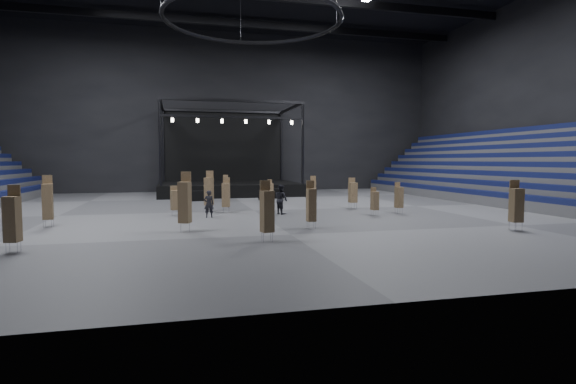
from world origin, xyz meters
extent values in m
plane|color=#555558|center=(0.00, 0.00, 0.00)|extent=(50.00, 50.00, 0.00)
cube|color=black|center=(0.00, 21.00, 9.00)|extent=(50.00, 0.20, 18.00)
cube|color=black|center=(25.00, 0.00, 9.00)|extent=(0.20, 42.00, 18.00)
cube|color=#4A4A4D|center=(21.40, 0.00, 0.38)|extent=(7.20, 40.00, 0.75)
cube|color=black|center=(18.12, 0.00, 0.95)|extent=(0.59, 40.00, 0.40)
cube|color=#4A4A4D|center=(21.85, 0.00, 0.75)|extent=(6.30, 40.00, 1.50)
cube|color=black|center=(19.02, 0.00, 1.70)|extent=(0.59, 40.00, 0.40)
cube|color=#4A4A4D|center=(22.30, 0.00, 1.12)|extent=(5.40, 40.00, 2.25)
cube|color=black|center=(19.91, 0.00, 2.45)|extent=(0.59, 40.00, 0.40)
cube|color=#4A4A4D|center=(22.75, 0.00, 1.50)|extent=(4.50, 40.00, 3.00)
cube|color=black|center=(20.82, 0.00, 3.20)|extent=(0.59, 40.00, 0.40)
cube|color=#4A4A4D|center=(23.20, 0.00, 1.88)|extent=(3.60, 40.00, 3.75)
cube|color=black|center=(21.71, 0.00, 3.95)|extent=(0.59, 40.00, 0.40)
cube|color=#4A4A4D|center=(23.65, 0.00, 2.25)|extent=(2.70, 40.00, 4.50)
cube|color=black|center=(22.61, 0.00, 4.70)|extent=(0.59, 40.00, 0.40)
cube|color=#4A4A4D|center=(24.10, 0.00, 2.62)|extent=(1.80, 40.00, 5.25)
cube|color=black|center=(23.52, 0.00, 5.45)|extent=(0.59, 40.00, 0.40)
cube|color=#4A4A4D|center=(24.55, 0.00, 3.00)|extent=(0.90, 40.00, 6.00)
cube|color=black|center=(24.41, 0.00, 6.20)|extent=(0.59, 40.00, 0.40)
cube|color=black|center=(0.00, 15.50, 0.60)|extent=(14.00, 10.00, 1.20)
cube|color=black|center=(0.00, 20.30, 5.20)|extent=(13.30, 0.30, 8.00)
cylinder|color=black|center=(-6.60, 10.90, 5.10)|extent=(0.24, 0.24, 7.80)
cylinder|color=black|center=(-6.60, 20.10, 5.10)|extent=(0.24, 0.24, 7.80)
cylinder|color=black|center=(6.60, 10.90, 5.10)|extent=(0.24, 0.24, 7.80)
cylinder|color=black|center=(6.60, 20.10, 5.10)|extent=(0.24, 0.24, 7.80)
cube|color=black|center=(0.00, 10.90, 9.00)|extent=(13.40, 0.25, 0.25)
cube|color=black|center=(0.00, 20.10, 9.00)|extent=(13.40, 0.25, 0.25)
cube|color=black|center=(0.00, 10.90, 7.50)|extent=(13.40, 0.20, 0.20)
cylinder|color=white|center=(-5.50, 10.90, 7.10)|extent=(0.24, 0.24, 0.35)
cylinder|color=white|center=(-3.30, 10.90, 7.10)|extent=(0.24, 0.24, 0.35)
cylinder|color=white|center=(-1.10, 10.90, 7.10)|extent=(0.24, 0.24, 0.35)
cylinder|color=white|center=(1.10, 10.90, 7.10)|extent=(0.24, 0.24, 0.35)
cylinder|color=white|center=(3.30, 10.90, 7.10)|extent=(0.24, 0.24, 0.35)
cylinder|color=white|center=(5.50, 10.90, 7.10)|extent=(0.24, 0.24, 0.35)
torus|color=black|center=(0.00, 0.00, 13.00)|extent=(12.30, 12.30, 0.30)
cylinder|color=black|center=(0.00, 6.00, 15.50)|extent=(0.04, 0.04, 5.00)
cube|color=black|center=(0.00, 15.00, 17.20)|extent=(49.00, 0.35, 0.70)
cube|color=black|center=(-3.65, 8.52, 0.44)|extent=(1.35, 0.74, 0.87)
cube|color=black|center=(2.43, 8.03, 0.42)|extent=(1.29, 0.70, 0.84)
cube|color=black|center=(3.73, 9.55, 0.45)|extent=(1.45, 0.90, 0.90)
cylinder|color=silver|center=(-5.02, -8.63, 0.22)|extent=(0.03, 0.03, 0.44)
cylinder|color=silver|center=(-5.02, -8.21, 0.22)|extent=(0.03, 0.03, 0.44)
cylinder|color=silver|center=(-4.61, -8.63, 0.22)|extent=(0.03, 0.03, 0.44)
cylinder|color=silver|center=(-4.61, -8.21, 0.22)|extent=(0.03, 0.03, 0.44)
cube|color=#9C7B56|center=(-4.81, -8.42, 1.44)|extent=(0.69, 0.69, 2.00)
cube|color=#9C7B56|center=(-4.73, -8.22, 2.39)|extent=(0.49, 0.25, 1.10)
cylinder|color=silver|center=(4.71, 1.66, 0.18)|extent=(0.03, 0.03, 0.36)
cylinder|color=silver|center=(4.71, 2.00, 0.18)|extent=(0.03, 0.03, 0.36)
cylinder|color=silver|center=(5.05, 1.66, 0.18)|extent=(0.03, 0.03, 0.36)
cylinder|color=silver|center=(5.05, 2.00, 0.18)|extent=(0.03, 0.03, 0.36)
cube|color=#9C7B56|center=(4.88, 1.83, 1.15)|extent=(0.52, 0.52, 1.58)
cube|color=#9C7B56|center=(4.92, 2.01, 1.89)|extent=(0.41, 0.15, 0.87)
cylinder|color=silver|center=(-11.41, -12.19, 0.20)|extent=(0.03, 0.03, 0.40)
cylinder|color=silver|center=(-11.41, -11.81, 0.20)|extent=(0.03, 0.03, 0.40)
cylinder|color=silver|center=(-11.02, -12.19, 0.20)|extent=(0.03, 0.03, 0.40)
cylinder|color=silver|center=(-11.02, -11.81, 0.20)|extent=(0.03, 0.03, 0.40)
cube|color=#9C7B56|center=(-11.22, -12.00, 1.27)|extent=(0.57, 0.57, 1.73)
cube|color=#9C7B56|center=(-11.18, -11.80, 2.09)|extent=(0.47, 0.15, 0.95)
cylinder|color=silver|center=(-11.93, -5.39, 0.21)|extent=(0.03, 0.03, 0.41)
cylinder|color=silver|center=(-11.93, -5.00, 0.21)|extent=(0.03, 0.03, 0.41)
cylinder|color=silver|center=(-11.54, -5.39, 0.21)|extent=(0.03, 0.03, 0.41)
cylinder|color=silver|center=(-11.54, -5.00, 0.21)|extent=(0.03, 0.03, 0.41)
cube|color=#9C7B56|center=(-11.74, -5.19, 1.34)|extent=(0.56, 0.56, 1.85)
cube|color=#9C7B56|center=(-11.77, -4.99, 2.21)|extent=(0.48, 0.12, 1.02)
cylinder|color=silver|center=(6.84, -4.73, 0.17)|extent=(0.03, 0.03, 0.34)
cylinder|color=silver|center=(6.84, -4.41, 0.17)|extent=(0.03, 0.03, 0.34)
cylinder|color=silver|center=(7.17, -4.73, 0.17)|extent=(0.03, 0.03, 0.34)
cylinder|color=silver|center=(7.17, -4.41, 0.17)|extent=(0.03, 0.03, 0.34)
cube|color=#9C7B56|center=(7.01, -4.57, 0.93)|extent=(0.44, 0.44, 1.17)
cube|color=#9C7B56|center=(6.99, -4.40, 1.46)|extent=(0.40, 0.08, 0.64)
cylinder|color=silver|center=(2.17, 5.54, 0.18)|extent=(0.03, 0.03, 0.35)
cylinder|color=silver|center=(2.17, 5.87, 0.18)|extent=(0.03, 0.03, 0.35)
cylinder|color=silver|center=(2.51, 5.54, 0.18)|extent=(0.03, 0.03, 0.35)
cylinder|color=silver|center=(2.51, 5.87, 0.18)|extent=(0.03, 0.03, 0.35)
cube|color=#9C7B56|center=(2.34, 5.71, 0.98)|extent=(0.47, 0.47, 1.26)
cube|color=#9C7B56|center=(2.32, 5.88, 1.56)|extent=(0.41, 0.11, 0.70)
cylinder|color=silver|center=(1.33, -9.03, 0.18)|extent=(0.03, 0.03, 0.36)
cylinder|color=silver|center=(1.33, -8.69, 0.18)|extent=(0.03, 0.03, 0.36)
cylinder|color=silver|center=(1.67, -9.03, 0.18)|extent=(0.03, 0.03, 0.36)
cylinder|color=silver|center=(1.67, -8.69, 0.18)|extent=(0.03, 0.03, 0.36)
cube|color=#9C7B56|center=(1.50, -8.86, 1.20)|extent=(0.45, 0.45, 1.68)
cube|color=#9C7B56|center=(1.50, -8.68, 1.99)|extent=(0.42, 0.07, 0.93)
cylinder|color=silver|center=(-1.62, -12.19, 0.20)|extent=(0.03, 0.03, 0.41)
cylinder|color=silver|center=(-1.62, -11.81, 0.20)|extent=(0.03, 0.03, 0.41)
cylinder|color=silver|center=(-1.23, -12.19, 0.20)|extent=(0.03, 0.03, 0.41)
cylinder|color=silver|center=(-1.23, -11.81, 0.20)|extent=(0.03, 0.03, 0.41)
cube|color=#9C7B56|center=(-1.42, -12.00, 1.30)|extent=(0.59, 0.59, 1.78)
cube|color=#9C7B56|center=(-1.47, -11.80, 2.14)|extent=(0.47, 0.17, 0.98)
cylinder|color=silver|center=(-2.21, -1.00, 0.20)|extent=(0.03, 0.03, 0.39)
cylinder|color=silver|center=(-2.21, -0.63, 0.20)|extent=(0.03, 0.03, 0.39)
cylinder|color=silver|center=(-1.83, -1.00, 0.20)|extent=(0.03, 0.03, 0.39)
cylinder|color=silver|center=(-1.83, -0.63, 0.20)|extent=(0.03, 0.03, 0.39)
cube|color=#9C7B56|center=(-2.02, -0.82, 1.19)|extent=(0.60, 0.60, 1.59)
cube|color=#9C7B56|center=(-1.95, -0.63, 1.93)|extent=(0.45, 0.20, 0.87)
cylinder|color=silver|center=(-1.27, 7.83, 0.18)|extent=(0.03, 0.03, 0.37)
cylinder|color=silver|center=(-1.27, 8.17, 0.18)|extent=(0.03, 0.03, 0.37)
cylinder|color=silver|center=(-0.92, 7.83, 0.18)|extent=(0.03, 0.03, 0.37)
cylinder|color=silver|center=(-0.92, 8.17, 0.18)|extent=(0.03, 0.03, 0.37)
cube|color=#9C7B56|center=(-1.09, 8.00, 1.12)|extent=(0.47, 0.47, 1.52)
cube|color=#9C7B56|center=(-1.11, 8.18, 1.83)|extent=(0.42, 0.08, 0.84)
cylinder|color=silver|center=(-3.29, -0.15, 0.22)|extent=(0.03, 0.03, 0.44)
cylinder|color=silver|center=(-3.29, 0.27, 0.22)|extent=(0.03, 0.03, 0.44)
cylinder|color=silver|center=(-2.87, -0.15, 0.22)|extent=(0.03, 0.03, 0.44)
cylinder|color=silver|center=(-2.87, 0.27, 0.22)|extent=(0.03, 0.03, 0.44)
cube|color=#9C7B56|center=(-3.08, 0.06, 1.38)|extent=(0.70, 0.70, 1.89)
cube|color=#9C7B56|center=(-2.99, 0.26, 2.28)|extent=(0.49, 0.27, 1.04)
cylinder|color=silver|center=(8.90, -4.02, 0.18)|extent=(0.03, 0.03, 0.36)
cylinder|color=silver|center=(8.90, -3.68, 0.18)|extent=(0.03, 0.03, 0.36)
cylinder|color=silver|center=(9.24, -4.02, 0.18)|extent=(0.03, 0.03, 0.36)
cylinder|color=silver|center=(9.24, -3.68, 0.18)|extent=(0.03, 0.03, 0.36)
cube|color=#9C7B56|center=(9.07, -3.85, 1.05)|extent=(0.51, 0.51, 1.37)
cube|color=#9C7B56|center=(9.04, -3.67, 1.68)|extent=(0.42, 0.14, 0.75)
cylinder|color=silver|center=(6.99, -0.63, 0.22)|extent=(0.03, 0.03, 0.44)
cylinder|color=silver|center=(6.99, -0.21, 0.22)|extent=(0.03, 0.03, 0.44)
cylinder|color=silver|center=(7.41, -0.63, 0.22)|extent=(0.03, 0.03, 0.44)
cylinder|color=silver|center=(7.41, -0.21, 0.22)|extent=(0.03, 0.03, 0.44)
cube|color=#9C7B56|center=(7.20, -0.42, 1.17)|extent=(0.54, 0.54, 1.45)
cube|color=#9C7B56|center=(7.20, -0.20, 1.84)|extent=(0.51, 0.07, 0.80)
cylinder|color=silver|center=(10.97, -12.20, 0.21)|extent=(0.03, 0.03, 0.43)
cylinder|color=silver|center=(10.97, -11.80, 0.21)|extent=(0.03, 0.03, 0.43)
cylinder|color=silver|center=(11.38, -12.20, 0.21)|extent=(0.03, 0.03, 0.43)
cylinder|color=silver|center=(11.38, -11.80, 0.21)|extent=(0.03, 0.03, 0.43)
cube|color=#9C7B56|center=(11.18, -12.00, 1.27)|extent=(0.58, 0.58, 1.68)
cube|color=#9C7B56|center=(11.21, -11.79, 2.05)|extent=(0.50, 0.13, 0.92)
cylinder|color=silver|center=(-5.51, -2.04, 0.19)|extent=(0.03, 0.03, 0.38)
cylinder|color=silver|center=(-5.51, -1.68, 0.19)|extent=(0.03, 0.03, 0.38)
cylinder|color=silver|center=(-5.15, -2.04, 0.19)|extent=(0.03, 0.03, 0.38)
cylinder|color=silver|center=(-5.15, -1.68, 0.19)|extent=(0.03, 0.03, 0.38)
cube|color=#9C7B56|center=(-5.33, -1.86, 1.00)|extent=(0.58, 0.58, 1.23)
cube|color=#9C7B56|center=(-5.39, -1.68, 1.56)|extent=(0.43, 0.19, 0.68)
imported|color=black|center=(-3.30, -3.14, 0.83)|extent=(0.62, 0.41, 1.66)
imported|color=black|center=(1.38, -2.49, 0.97)|extent=(1.05, 1.16, 1.94)
camera|label=1|loc=(-5.12, -30.80, 3.47)|focal=28.00mm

